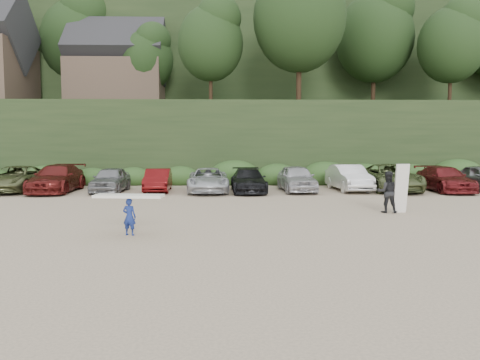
{
  "coord_description": "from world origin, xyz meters",
  "views": [
    {
      "loc": [
        -2.5,
        -18.36,
        3.12
      ],
      "look_at": [
        -1.84,
        3.0,
        1.3
      ],
      "focal_mm": 35.0,
      "sensor_mm": 36.0,
      "label": 1
    }
  ],
  "objects": [
    {
      "name": "ground",
      "position": [
        0.0,
        0.0,
        0.0
      ],
      "size": [
        120.0,
        120.0,
        0.0
      ],
      "primitive_type": "plane",
      "color": "tan",
      "rests_on": "ground"
    },
    {
      "name": "hillside_backdrop",
      "position": [
        -0.26,
        35.93,
        11.22
      ],
      "size": [
        90.0,
        41.5,
        28.0
      ],
      "color": "black",
      "rests_on": "ground"
    },
    {
      "name": "parked_cars",
      "position": [
        -2.31,
        10.02,
        0.77
      ],
      "size": [
        39.91,
        6.11,
        1.65
      ],
      "color": "#B8B7BC",
      "rests_on": "ground"
    },
    {
      "name": "child_surfer",
      "position": [
        -5.66,
        -3.08,
        0.92
      ],
      "size": [
        2.3,
        0.86,
        1.35
      ],
      "color": "navy",
      "rests_on": "ground"
    },
    {
      "name": "adult_surfer",
      "position": [
        4.52,
        1.43,
        0.91
      ],
      "size": [
        1.36,
        0.84,
        2.12
      ],
      "color": "black",
      "rests_on": "ground"
    }
  ]
}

